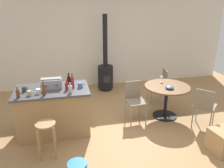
# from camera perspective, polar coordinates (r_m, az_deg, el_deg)

# --- Properties ---
(ground_plane) EXTENTS (8.80, 8.80, 0.00)m
(ground_plane) POSITION_cam_1_polar(r_m,az_deg,el_deg) (4.64, 3.54, -11.78)
(ground_plane) COLOR #A37A4C
(back_wall) EXTENTS (8.00, 0.10, 2.70)m
(back_wall) POSITION_cam_1_polar(r_m,az_deg,el_deg) (6.82, -2.98, 10.85)
(back_wall) COLOR silver
(back_wall) RESTS_ON ground_plane
(kitchen_island) EXTENTS (1.37, 0.83, 0.91)m
(kitchen_island) POSITION_cam_1_polar(r_m,az_deg,el_deg) (4.55, -14.54, -6.55)
(kitchen_island) COLOR #A37A4C
(kitchen_island) RESTS_ON ground_plane
(wooden_stool) EXTENTS (0.33, 0.33, 0.62)m
(wooden_stool) POSITION_cam_1_polar(r_m,az_deg,el_deg) (3.90, -16.40, -11.62)
(wooden_stool) COLOR #A37A4C
(wooden_stool) RESTS_ON ground_plane
(dining_table) EXTENTS (0.98, 0.98, 0.74)m
(dining_table) POSITION_cam_1_polar(r_m,az_deg,el_deg) (5.07, 13.71, -2.31)
(dining_table) COLOR black
(dining_table) RESTS_ON ground_plane
(folding_chair_near) EXTENTS (0.45, 0.45, 0.86)m
(folding_chair_near) POSITION_cam_1_polar(r_m,az_deg,el_deg) (5.82, 12.04, 0.16)
(folding_chair_near) COLOR #7F705B
(folding_chair_near) RESTS_ON ground_plane
(folding_chair_far) EXTENTS (0.43, 0.43, 0.86)m
(folding_chair_far) POSITION_cam_1_polar(r_m,az_deg,el_deg) (4.85, 5.82, -3.64)
(folding_chair_far) COLOR #7F705B
(folding_chair_far) RESTS_ON ground_plane
(folding_chair_left) EXTENTS (0.57, 0.57, 0.87)m
(folding_chair_left) POSITION_cam_1_polar(r_m,az_deg,el_deg) (4.85, 22.44, -4.94)
(folding_chair_left) COLOR #7F705B
(folding_chair_left) RESTS_ON ground_plane
(wood_stove) EXTENTS (0.44, 0.45, 2.15)m
(wood_stove) POSITION_cam_1_polar(r_m,az_deg,el_deg) (6.51, -1.68, 2.98)
(wood_stove) COLOR black
(wood_stove) RESTS_ON ground_plane
(toolbox) EXTENTS (0.38, 0.21, 0.20)m
(toolbox) POSITION_cam_1_polar(r_m,az_deg,el_deg) (4.39, -15.17, 0.15)
(toolbox) COLOR gray
(toolbox) RESTS_ON kitchen_island
(bottle_0) EXTENTS (0.08, 0.08, 0.27)m
(bottle_0) POSITION_cam_1_polar(r_m,az_deg,el_deg) (4.41, -10.84, 0.73)
(bottle_0) COLOR black
(bottle_0) RESTS_ON kitchen_island
(bottle_1) EXTENTS (0.06, 0.06, 0.21)m
(bottle_1) POSITION_cam_1_polar(r_m,az_deg,el_deg) (4.24, -11.43, -0.46)
(bottle_1) COLOR maroon
(bottle_1) RESTS_ON kitchen_island
(bottle_2) EXTENTS (0.06, 0.06, 0.27)m
(bottle_2) POSITION_cam_1_polar(r_m,az_deg,el_deg) (4.10, -16.94, -1.34)
(bottle_2) COLOR #603314
(bottle_2) RESTS_ON kitchen_island
(bottle_3) EXTENTS (0.06, 0.06, 0.30)m
(bottle_3) POSITION_cam_1_polar(r_m,az_deg,el_deg) (4.29, -10.03, 0.38)
(bottle_3) COLOR maroon
(bottle_3) RESTS_ON kitchen_island
(bottle_4) EXTENTS (0.07, 0.07, 0.19)m
(bottle_4) POSITION_cam_1_polar(r_m,az_deg,el_deg) (4.09, -10.54, -1.28)
(bottle_4) COLOR #B7B2AD
(bottle_4) RESTS_ON kitchen_island
(bottle_5) EXTENTS (0.06, 0.06, 0.20)m
(bottle_5) POSITION_cam_1_polar(r_m,az_deg,el_deg) (4.15, -22.82, -2.23)
(bottle_5) COLOR #603314
(bottle_5) RESTS_ON kitchen_island
(cup_0) EXTENTS (0.13, 0.09, 0.10)m
(cup_0) POSITION_cam_1_polar(r_m,az_deg,el_deg) (4.33, -8.06, -0.27)
(cup_0) COLOR #4C7099
(cup_0) RESTS_ON kitchen_island
(cup_1) EXTENTS (0.11, 0.08, 0.10)m
(cup_1) POSITION_cam_1_polar(r_m,az_deg,el_deg) (4.39, -21.43, -1.20)
(cup_1) COLOR #383838
(cup_1) RESTS_ON kitchen_island
(cup_2) EXTENTS (0.12, 0.08, 0.09)m
(cup_2) POSITION_cam_1_polar(r_m,az_deg,el_deg) (4.21, -18.21, -1.75)
(cup_2) COLOR white
(cup_2) RESTS_ON kitchen_island
(cup_3) EXTENTS (0.11, 0.08, 0.09)m
(cup_3) POSITION_cam_1_polar(r_m,az_deg,el_deg) (4.18, -20.23, -2.20)
(cup_3) COLOR tan
(cup_3) RESTS_ON kitchen_island
(wine_glass) EXTENTS (0.07, 0.07, 0.14)m
(wine_glass) POSITION_cam_1_polar(r_m,az_deg,el_deg) (5.21, 12.48, 1.68)
(wine_glass) COLOR silver
(wine_glass) RESTS_ON dining_table
(serving_bowl) EXTENTS (0.18, 0.18, 0.07)m
(serving_bowl) POSITION_cam_1_polar(r_m,az_deg,el_deg) (4.85, 14.45, -0.80)
(serving_bowl) COLOR #4C7099
(serving_bowl) RESTS_ON dining_table
(cardboard_box) EXTENTS (0.43, 0.44, 0.41)m
(cardboard_box) POSITION_cam_1_polar(r_m,az_deg,el_deg) (4.39, 26.16, -12.92)
(cardboard_box) COLOR tan
(cardboard_box) RESTS_ON ground_plane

